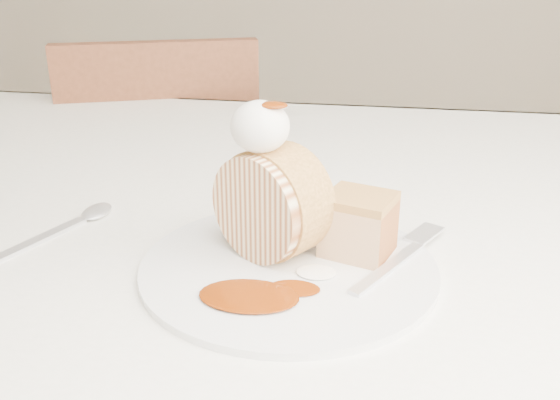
# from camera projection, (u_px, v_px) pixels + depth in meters

# --- Properties ---
(table) EXTENTS (1.40, 0.90, 0.75)m
(table) POSITION_uv_depth(u_px,v_px,m) (269.00, 247.00, 0.84)
(table) COLOR white
(table) RESTS_ON ground
(chair_far) EXTENTS (0.53, 0.53, 0.86)m
(chair_far) POSITION_uv_depth(u_px,v_px,m) (166.00, 196.00, 1.46)
(chair_far) COLOR brown
(chair_far) RESTS_ON ground
(plate) EXTENTS (0.36, 0.36, 0.01)m
(plate) POSITION_uv_depth(u_px,v_px,m) (289.00, 267.00, 0.60)
(plate) COLOR white
(plate) RESTS_ON table
(roulade_slice) EXTENTS (0.12, 0.11, 0.11)m
(roulade_slice) POSITION_uv_depth(u_px,v_px,m) (272.00, 204.00, 0.60)
(roulade_slice) COLOR #FFE5B1
(roulade_slice) RESTS_ON plate
(cake_chunk) EXTENTS (0.08, 0.07, 0.05)m
(cake_chunk) POSITION_uv_depth(u_px,v_px,m) (358.00, 228.00, 0.61)
(cake_chunk) COLOR tan
(cake_chunk) RESTS_ON plate
(whipped_cream) EXTENTS (0.05, 0.05, 0.05)m
(whipped_cream) POSITION_uv_depth(u_px,v_px,m) (260.00, 127.00, 0.57)
(whipped_cream) COLOR white
(whipped_cream) RESTS_ON roulade_slice
(caramel_drizzle) EXTENTS (0.03, 0.02, 0.01)m
(caramel_drizzle) POSITION_uv_depth(u_px,v_px,m) (273.00, 98.00, 0.55)
(caramel_drizzle) COLOR #6E2604
(caramel_drizzle) RESTS_ON whipped_cream
(caramel_pool) EXTENTS (0.10, 0.08, 0.00)m
(caramel_pool) POSITION_uv_depth(u_px,v_px,m) (249.00, 296.00, 0.54)
(caramel_pool) COLOR #6E2604
(caramel_pool) RESTS_ON plate
(fork) EXTENTS (0.10, 0.16, 0.00)m
(fork) POSITION_uv_depth(u_px,v_px,m) (388.00, 268.00, 0.58)
(fork) COLOR silver
(fork) RESTS_ON plate
(spoon) EXTENTS (0.09, 0.17, 0.00)m
(spoon) POSITION_uv_depth(u_px,v_px,m) (30.00, 244.00, 0.65)
(spoon) COLOR silver
(spoon) RESTS_ON table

